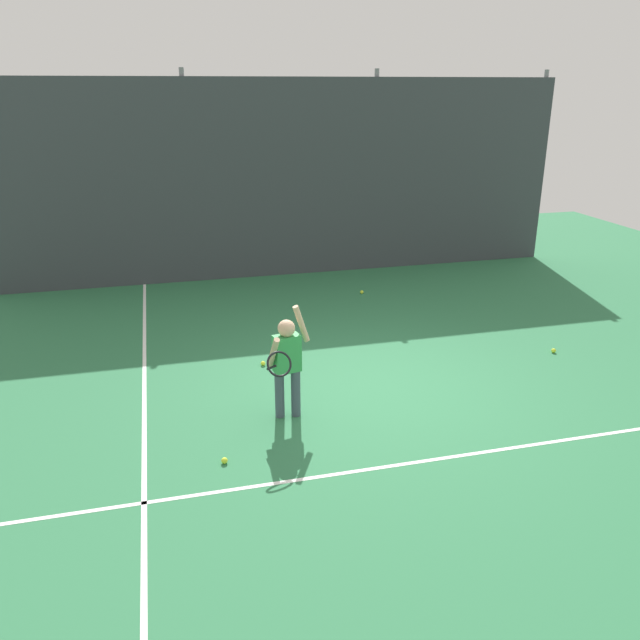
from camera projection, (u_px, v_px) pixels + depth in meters
The scene contains 12 objects.
ground_plane at pixel (372, 387), 8.23m from camera, with size 20.00×20.00×0.00m, color #2D7247.
court_line_baseline at pixel (428, 460), 6.62m from camera, with size 9.00×0.05×0.00m, color white.
court_line_sideline at pixel (144, 378), 8.47m from camera, with size 0.05×9.00×0.00m, color white.
back_fence_windscreen at pixel (285, 180), 12.50m from camera, with size 11.45×0.08×3.82m, color #383D42.
fence_post_1 at pixel (189, 179), 12.09m from camera, with size 0.09×0.09×3.97m, color slate.
fence_post_2 at pixel (374, 173), 12.96m from camera, with size 0.09×0.09×3.97m, color slate.
fence_post_3 at pixel (536, 167), 13.84m from camera, with size 0.09×0.09×3.97m, color slate.
tennis_player at pixel (287, 360), 7.25m from camera, with size 0.62×0.68×1.35m.
tennis_ball_0 at pixel (554, 351), 9.27m from camera, with size 0.07×0.07×0.07m, color #CCE033.
tennis_ball_1 at pixel (362, 292), 11.89m from camera, with size 0.07×0.07×0.07m, color #CCE033.
tennis_ball_2 at pixel (224, 461), 6.56m from camera, with size 0.07×0.07×0.07m, color #CCE033.
tennis_ball_3 at pixel (263, 363), 8.85m from camera, with size 0.07×0.07×0.07m, color #CCE033.
Camera 1 is at (-2.51, -7.02, 3.67)m, focal length 35.74 mm.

